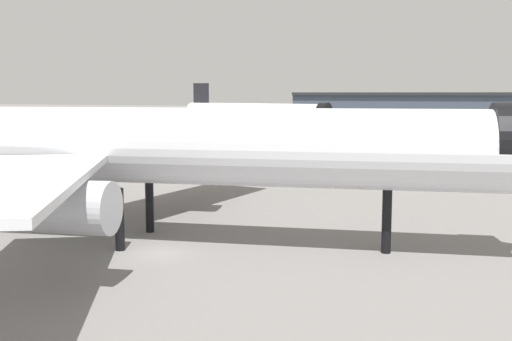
{
  "coord_description": "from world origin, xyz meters",
  "views": [
    {
      "loc": [
        21.31,
        -36.87,
        11.32
      ],
      "look_at": [
        5.61,
        4.31,
        5.69
      ],
      "focal_mm": 42.69,
      "sensor_mm": 36.0,
      "label": 1
    }
  ],
  "objects_px": {
    "airliner_far_taxiway": "(254,113)",
    "baggage_tug_wing": "(344,177)",
    "traffic_cone_wingtip": "(275,178)",
    "airliner_near_gate": "(162,147)"
  },
  "relations": [
    {
      "from": "traffic_cone_wingtip",
      "to": "airliner_near_gate",
      "type": "bearing_deg",
      "value": -85.4
    },
    {
      "from": "airliner_far_taxiway",
      "to": "baggage_tug_wing",
      "type": "relative_size",
      "value": 13.37
    },
    {
      "from": "airliner_far_taxiway",
      "to": "traffic_cone_wingtip",
      "type": "distance_m",
      "value": 79.2
    },
    {
      "from": "airliner_near_gate",
      "to": "baggage_tug_wing",
      "type": "xyz_separation_m",
      "value": [
        6.55,
        33.26,
        -6.3
      ]
    },
    {
      "from": "baggage_tug_wing",
      "to": "traffic_cone_wingtip",
      "type": "height_order",
      "value": "baggage_tug_wing"
    },
    {
      "from": "airliner_near_gate",
      "to": "traffic_cone_wingtip",
      "type": "relative_size",
      "value": 104.79
    },
    {
      "from": "airliner_far_taxiway",
      "to": "airliner_near_gate",
      "type": "bearing_deg",
      "value": -58.96
    },
    {
      "from": "airliner_near_gate",
      "to": "traffic_cone_wingtip",
      "type": "bearing_deg",
      "value": 84.85
    },
    {
      "from": "airliner_far_taxiway",
      "to": "baggage_tug_wing",
      "type": "distance_m",
      "value": 84.1
    },
    {
      "from": "airliner_far_taxiway",
      "to": "traffic_cone_wingtip",
      "type": "relative_size",
      "value": 86.44
    }
  ]
}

